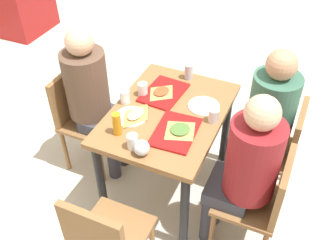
# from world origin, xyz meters

# --- Properties ---
(ground_plane) EXTENTS (10.00, 10.00, 0.02)m
(ground_plane) POSITION_xyz_m (0.00, 0.00, -0.01)
(ground_plane) COLOR beige
(main_table) EXTENTS (1.03, 0.75, 0.77)m
(main_table) POSITION_xyz_m (0.00, 0.00, 0.65)
(main_table) COLOR olive
(main_table) RESTS_ON ground_plane
(chair_near_left) EXTENTS (0.40, 0.40, 0.85)m
(chair_near_left) POSITION_xyz_m (-0.26, -0.76, 0.50)
(chair_near_left) COLOR olive
(chair_near_left) RESTS_ON ground_plane
(chair_near_right) EXTENTS (0.40, 0.40, 0.85)m
(chair_near_right) POSITION_xyz_m (0.26, -0.76, 0.50)
(chair_near_right) COLOR olive
(chair_near_right) RESTS_ON ground_plane
(chair_far_side) EXTENTS (0.40, 0.40, 0.85)m
(chair_far_side) POSITION_xyz_m (0.00, 0.76, 0.50)
(chair_far_side) COLOR olive
(chair_far_side) RESTS_ON ground_plane
(chair_left_end) EXTENTS (0.40, 0.40, 0.85)m
(chair_left_end) POSITION_xyz_m (-0.90, 0.00, 0.50)
(chair_left_end) COLOR olive
(chair_left_end) RESTS_ON ground_plane
(person_in_red) EXTENTS (0.32, 0.42, 1.26)m
(person_in_red) POSITION_xyz_m (-0.26, -0.62, 0.74)
(person_in_red) COLOR #383842
(person_in_red) RESTS_ON ground_plane
(person_in_brown_jacket) EXTENTS (0.32, 0.42, 1.26)m
(person_in_brown_jacket) POSITION_xyz_m (0.26, -0.62, 0.74)
(person_in_brown_jacket) COLOR #383842
(person_in_brown_jacket) RESTS_ON ground_plane
(person_far_side) EXTENTS (0.32, 0.42, 1.26)m
(person_far_side) POSITION_xyz_m (-0.00, 0.62, 0.74)
(person_far_side) COLOR #383842
(person_far_side) RESTS_ON ground_plane
(tray_red_near) EXTENTS (0.37, 0.28, 0.02)m
(tray_red_near) POSITION_xyz_m (-0.18, -0.13, 0.77)
(tray_red_near) COLOR #B21414
(tray_red_near) RESTS_ON main_table
(tray_red_far) EXTENTS (0.38, 0.28, 0.02)m
(tray_red_far) POSITION_xyz_m (0.18, 0.11, 0.77)
(tray_red_far) COLOR #B21414
(tray_red_far) RESTS_ON main_table
(paper_plate_center) EXTENTS (0.22, 0.22, 0.01)m
(paper_plate_center) POSITION_xyz_m (-0.15, 0.21, 0.77)
(paper_plate_center) COLOR white
(paper_plate_center) RESTS_ON main_table
(paper_plate_near_edge) EXTENTS (0.22, 0.22, 0.01)m
(paper_plate_near_edge) POSITION_xyz_m (0.15, -0.21, 0.77)
(paper_plate_near_edge) COLOR white
(paper_plate_near_edge) RESTS_ON main_table
(pizza_slice_a) EXTENTS (0.25, 0.24, 0.02)m
(pizza_slice_a) POSITION_xyz_m (-0.17, -0.16, 0.79)
(pizza_slice_a) COLOR tan
(pizza_slice_a) RESTS_ON tray_red_near
(pizza_slice_b) EXTENTS (0.21, 0.19, 0.02)m
(pizza_slice_b) POSITION_xyz_m (0.16, 0.12, 0.79)
(pizza_slice_b) COLOR tan
(pizza_slice_b) RESTS_ON tray_red_far
(pizza_slice_c) EXTENTS (0.23, 0.15, 0.02)m
(pizza_slice_c) POSITION_xyz_m (-0.14, 0.18, 0.78)
(pizza_slice_c) COLOR #C68C47
(pizza_slice_c) RESTS_ON paper_plate_center
(plastic_cup_a) EXTENTS (0.07, 0.07, 0.10)m
(plastic_cup_a) POSITION_xyz_m (-0.03, 0.32, 0.82)
(plastic_cup_a) COLOR white
(plastic_cup_a) RESTS_ON main_table
(plastic_cup_b) EXTENTS (0.07, 0.07, 0.10)m
(plastic_cup_b) POSITION_xyz_m (0.03, -0.32, 0.82)
(plastic_cup_b) COLOR white
(plastic_cup_b) RESTS_ON main_table
(plastic_cup_c) EXTENTS (0.07, 0.07, 0.10)m
(plastic_cup_c) POSITION_xyz_m (-0.41, 0.06, 0.82)
(plastic_cup_c) COLOR white
(plastic_cup_c) RESTS_ON main_table
(plastic_cup_d) EXTENTS (0.07, 0.07, 0.10)m
(plastic_cup_d) POSITION_xyz_m (0.10, 0.24, 0.82)
(plastic_cup_d) COLOR white
(plastic_cup_d) RESTS_ON main_table
(soda_can) EXTENTS (0.07, 0.07, 0.12)m
(soda_can) POSITION_xyz_m (0.44, 0.02, 0.83)
(soda_can) COLOR #B7BCC6
(soda_can) RESTS_ON main_table
(condiment_bottle) EXTENTS (0.06, 0.06, 0.16)m
(condiment_bottle) POSITION_xyz_m (-0.33, 0.21, 0.85)
(condiment_bottle) COLOR orange
(condiment_bottle) RESTS_ON main_table
(foil_bundle) EXTENTS (0.10, 0.10, 0.10)m
(foil_bundle) POSITION_xyz_m (-0.44, -0.02, 0.82)
(foil_bundle) COLOR silver
(foil_bundle) RESTS_ON main_table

